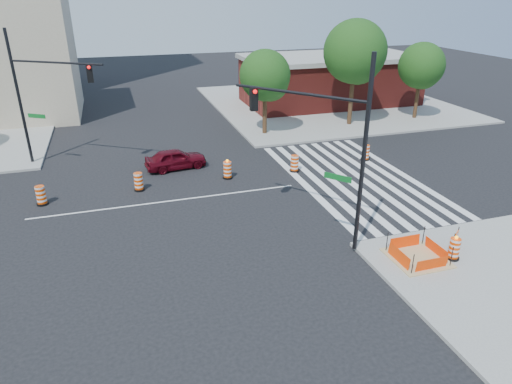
{
  "coord_description": "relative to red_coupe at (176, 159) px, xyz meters",
  "views": [
    {
      "loc": [
        -2.16,
        -22.31,
        10.32
      ],
      "look_at": [
        3.85,
        -3.24,
        1.4
      ],
      "focal_mm": 32.0,
      "sensor_mm": 36.0,
      "label": 1
    }
  ],
  "objects": [
    {
      "name": "excavation_pit",
      "position": [
        7.89,
        -13.74,
        -0.42
      ],
      "size": [
        2.2,
        2.2,
        0.9
      ],
      "color": "tan",
      "rests_on": "ground"
    },
    {
      "name": "crosswalk_east",
      "position": [
        9.84,
        -4.74,
        -0.64
      ],
      "size": [
        6.75,
        13.5,
        0.01
      ],
      "color": "silver",
      "rests_on": "ground"
    },
    {
      "name": "signal_pole_nw",
      "position": [
        -7.28,
        2.71,
        4.36
      ],
      "size": [
        5.26,
        3.46,
        8.15
      ],
      "rotation": [
        0.0,
        0.0,
        -0.57
      ],
      "color": "black",
      "rests_on": "ground"
    },
    {
      "name": "tree_north_c",
      "position": [
        7.65,
        5.26,
        3.65
      ],
      "size": [
        3.78,
        3.76,
        6.4
      ],
      "color": "#382314",
      "rests_on": "ground"
    },
    {
      "name": "tree_north_e",
      "position": [
        21.44,
        5.7,
        3.67
      ],
      "size": [
        3.78,
        3.78,
        6.43
      ],
      "color": "#382314",
      "rests_on": "ground"
    },
    {
      "name": "median_drum_4",
      "position": [
        6.9,
        -2.69,
        -0.16
      ],
      "size": [
        0.6,
        0.6,
        1.02
      ],
      "color": "black",
      "rests_on": "ground"
    },
    {
      "name": "tree_north_d",
      "position": [
        15.12,
        5.64,
        4.96
      ],
      "size": [
        4.91,
        4.91,
        8.34
      ],
      "color": "#382314",
      "rests_on": "ground"
    },
    {
      "name": "barricade",
      "position": [
        9.84,
        -13.56,
        0.01
      ],
      "size": [
        0.64,
        0.51,
        0.92
      ],
      "rotation": [
        0.0,
        0.0,
        0.66
      ],
      "color": "#EB4404",
      "rests_on": "ground"
    },
    {
      "name": "median_drum_3",
      "position": [
        2.69,
        -2.53,
        -0.15
      ],
      "size": [
        0.6,
        0.6,
        1.18
      ],
      "color": "black",
      "rests_on": "ground"
    },
    {
      "name": "lane_centerline",
      "position": [
        -1.11,
        -4.74,
        -0.64
      ],
      "size": [
        14.0,
        0.12,
        0.01
      ],
      "primitive_type": "cube",
      "color": "silver",
      "rests_on": "ground"
    },
    {
      "name": "signal_pole_se",
      "position": [
        4.77,
        -10.9,
        4.34
      ],
      "size": [
        3.97,
        4.87,
        8.13
      ],
      "rotation": [
        0.0,
        0.0,
        2.25
      ],
      "color": "black",
      "rests_on": "ground"
    },
    {
      "name": "pit_drum",
      "position": [
        9.28,
        -14.18,
        -0.05
      ],
      "size": [
        0.55,
        0.55,
        1.07
      ],
      "color": "black",
      "rests_on": "ground"
    },
    {
      "name": "median_drum_1",
      "position": [
        -7.45,
        -3.14,
        -0.16
      ],
      "size": [
        0.6,
        0.6,
        1.02
      ],
      "color": "black",
      "rests_on": "ground"
    },
    {
      "name": "median_drum_5",
      "position": [
        12.1,
        -2.19,
        -0.16
      ],
      "size": [
        0.6,
        0.6,
        1.02
      ],
      "color": "black",
      "rests_on": "ground"
    },
    {
      "name": "red_coupe",
      "position": [
        0.0,
        0.0,
        0.0
      ],
      "size": [
        3.93,
        1.98,
        1.28
      ],
      "primitive_type": "imported",
      "rotation": [
        0.0,
        0.0,
        1.7
      ],
      "color": "#520712",
      "rests_on": "ground"
    },
    {
      "name": "brick_storefront",
      "position": [
        16.89,
        13.26,
        1.68
      ],
      "size": [
        16.5,
        8.5,
        4.6
      ],
      "color": "maroon",
      "rests_on": "ground"
    },
    {
      "name": "median_drum_2",
      "position": [
        -2.47,
        -2.78,
        -0.16
      ],
      "size": [
        0.6,
        0.6,
        1.02
      ],
      "color": "black",
      "rests_on": "ground"
    },
    {
      "name": "ground",
      "position": [
        -1.11,
        -4.74,
        -0.64
      ],
      "size": [
        120.0,
        120.0,
        0.0
      ],
      "primitive_type": "plane",
      "color": "black",
      "rests_on": "ground"
    },
    {
      "name": "sidewalk_ne",
      "position": [
        16.89,
        13.26,
        -0.57
      ],
      "size": [
        22.0,
        22.0,
        0.15
      ],
      "primitive_type": "cube",
      "color": "gray",
      "rests_on": "ground"
    }
  ]
}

